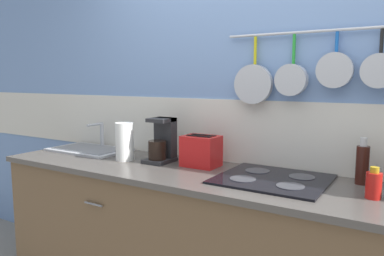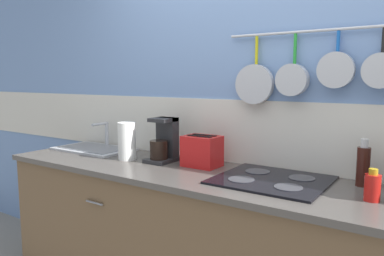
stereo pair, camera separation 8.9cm
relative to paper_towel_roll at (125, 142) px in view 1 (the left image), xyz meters
The scene contains 9 objects.
wall_back 0.97m from the paper_towel_roll, 21.71° to the left, with size 7.20×0.15×2.60m.
countertop 0.89m from the paper_towel_roll, ahead, with size 3.34×0.66×0.03m.
sink_basin 0.48m from the paper_towel_roll, 165.78° to the left, with size 0.59×0.36×0.20m.
paper_towel_roll is the anchor object (origin of this frame).
coffee_maker 0.26m from the paper_towel_roll, 22.89° to the left, with size 0.16×0.20×0.29m.
toaster 0.54m from the paper_towel_roll, 12.72° to the left, with size 0.24×0.17×0.19m.
cooktop 1.02m from the paper_towel_roll, ahead, with size 0.57×0.52×0.01m.
bottle_olive_oil 1.45m from the paper_towel_roll, ahead, with size 0.06×0.06×0.24m.
bottle_hot_sauce 1.51m from the paper_towel_roll, ahead, with size 0.07×0.07×0.15m.
Camera 1 is at (0.80, -1.83, 1.47)m, focal length 35.00 mm.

